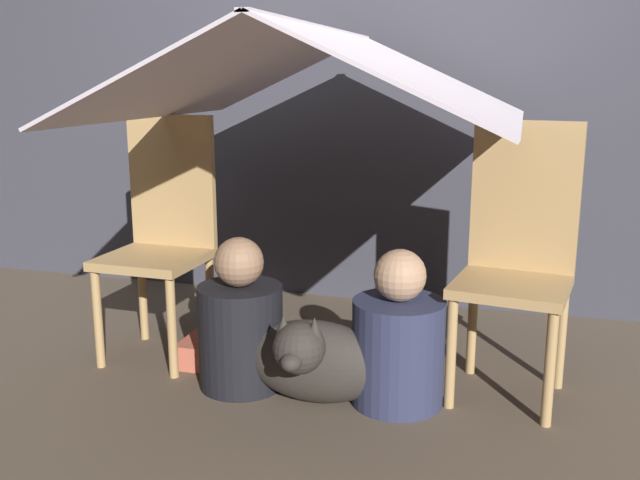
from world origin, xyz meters
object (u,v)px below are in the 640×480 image
dog (313,359)px  chair_left (163,230)px  chair_right (517,253)px  person_second (398,342)px  person_front (241,326)px

dog → chair_left: bearing=156.0°
chair_right → person_second: bearing=-140.5°
chair_right → dog: chair_right is taller
dog → chair_right: bearing=26.3°
chair_left → chair_right: (1.40, -0.00, 0.00)m
dog → person_front: bearing=164.6°
chair_right → dog: (-0.66, -0.33, -0.35)m
chair_left → dog: size_ratio=1.91×
chair_left → person_front: chair_left is taller
chair_right → person_front: size_ratio=1.73×
chair_right → person_front: chair_right is taller
chair_left → person_second: 1.09m
person_front → person_second: 0.59m
chair_right → person_front: (-0.97, -0.24, -0.29)m
chair_left → person_front: size_ratio=1.73×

